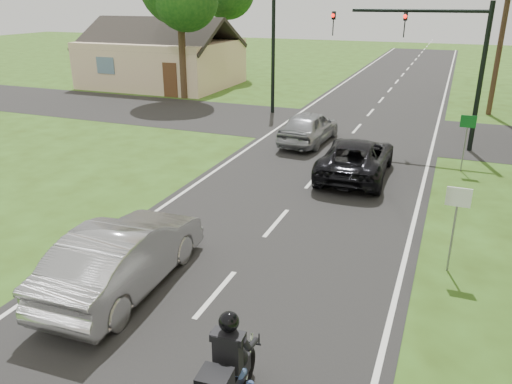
% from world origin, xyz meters
% --- Properties ---
extents(ground, '(140.00, 140.00, 0.00)m').
position_xyz_m(ground, '(0.00, 0.00, 0.00)').
color(ground, '#304714').
rests_on(ground, ground).
extents(road, '(8.00, 100.00, 0.01)m').
position_xyz_m(road, '(0.00, 10.00, 0.01)').
color(road, black).
rests_on(road, ground).
extents(cross_road, '(60.00, 7.00, 0.01)m').
position_xyz_m(cross_road, '(0.00, 16.00, 0.01)').
color(cross_road, black).
rests_on(cross_road, ground).
extents(motorcycle_rider, '(0.63, 2.24, 1.93)m').
position_xyz_m(motorcycle_rider, '(1.73, -3.07, 0.76)').
color(motorcycle_rider, black).
rests_on(motorcycle_rider, ground).
extents(dark_suv, '(2.43, 5.02, 1.38)m').
position_xyz_m(dark_suv, '(1.30, 8.96, 0.70)').
color(dark_suv, black).
rests_on(dark_suv, road).
extents(silver_sedan, '(1.87, 4.80, 1.56)m').
position_xyz_m(silver_sedan, '(-2.00, -0.45, 0.79)').
color(silver_sedan, '#A1A1A5').
rests_on(silver_sedan, road).
extents(silver_suv, '(1.99, 4.36, 1.45)m').
position_xyz_m(silver_suv, '(-1.51, 12.58, 0.74)').
color(silver_suv, gray).
rests_on(silver_suv, road).
extents(traffic_signal, '(6.38, 0.44, 6.00)m').
position_xyz_m(traffic_signal, '(3.34, 14.00, 4.14)').
color(traffic_signal, black).
rests_on(traffic_signal, ground).
extents(signal_pole_far, '(0.20, 0.20, 6.00)m').
position_xyz_m(signal_pole_far, '(-5.20, 18.00, 3.00)').
color(signal_pole_far, black).
rests_on(signal_pole_far, ground).
extents(utility_pole_far, '(1.60, 0.28, 10.00)m').
position_xyz_m(utility_pole_far, '(6.20, 22.00, 5.08)').
color(utility_pole_far, '#4C3322').
rests_on(utility_pole_far, ground).
extents(sign_white, '(0.55, 0.07, 2.12)m').
position_xyz_m(sign_white, '(4.70, 2.98, 1.60)').
color(sign_white, slate).
rests_on(sign_white, ground).
extents(sign_green, '(0.55, 0.07, 2.12)m').
position_xyz_m(sign_green, '(4.90, 10.98, 1.60)').
color(sign_green, slate).
rests_on(sign_green, ground).
extents(house, '(10.20, 8.00, 4.84)m').
position_xyz_m(house, '(-16.00, 24.00, 1.77)').
color(house, '#CCAF8E').
rests_on(house, ground).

